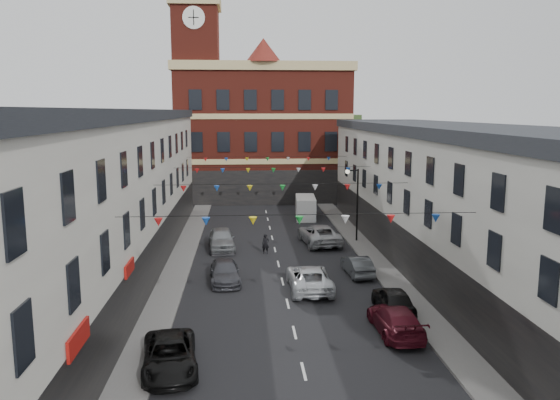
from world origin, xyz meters
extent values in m
plane|color=black|center=(0.00, 0.00, 0.00)|extent=(160.00, 160.00, 0.00)
cube|color=#605E5B|center=(-6.90, 2.00, 0.07)|extent=(1.80, 64.00, 0.15)
cube|color=#605E5B|center=(6.90, 2.00, 0.07)|extent=(1.80, 64.00, 0.15)
cube|color=beige|center=(-11.80, 1.00, 5.00)|extent=(8.00, 56.00, 10.00)
cube|color=black|center=(-11.80, 1.00, 10.35)|extent=(8.40, 56.00, 0.70)
cube|color=black|center=(-7.75, 1.00, 1.60)|extent=(0.12, 56.00, 3.20)
cube|color=beige|center=(11.80, 1.00, 4.50)|extent=(8.00, 56.00, 9.00)
cube|color=black|center=(11.80, 1.00, 9.35)|extent=(8.40, 56.00, 0.70)
cube|color=black|center=(7.75, 1.00, 1.60)|extent=(0.12, 56.00, 3.20)
cube|color=maroon|center=(0.00, 38.00, 7.50)|extent=(20.00, 12.00, 15.00)
cube|color=tan|center=(0.00, 38.00, 15.50)|extent=(20.60, 12.60, 1.00)
cone|color=maroon|center=(0.00, 33.00, 17.20)|extent=(4.00, 4.00, 2.60)
cube|color=maroon|center=(-7.50, 35.00, 12.00)|extent=(5.00, 5.00, 24.00)
cube|color=tan|center=(-7.50, 35.00, 22.50)|extent=(5.60, 5.60, 1.20)
cylinder|color=white|center=(-7.50, 32.45, 20.50)|extent=(2.40, 0.12, 2.40)
cube|color=#2F4C23|center=(-4.00, 62.00, 5.00)|extent=(40.00, 14.00, 10.00)
cylinder|color=black|center=(6.80, 14.00, 3.00)|extent=(0.14, 0.14, 6.00)
cylinder|color=black|center=(6.40, 14.00, 5.90)|extent=(0.90, 0.10, 0.10)
sphere|color=beige|center=(5.95, 14.00, 5.80)|extent=(0.36, 0.36, 0.36)
imported|color=black|center=(-5.50, -7.52, 0.66)|extent=(2.77, 4.97, 1.31)
imported|color=#414248|center=(-3.60, 4.20, 0.65)|extent=(2.18, 4.59, 1.29)
imported|color=gray|center=(-4.11, 12.47, 0.83)|extent=(2.32, 4.98, 1.65)
imported|color=#55111D|center=(4.84, -4.43, 0.68)|extent=(2.04, 4.76, 1.37)
imported|color=black|center=(5.50, -1.65, 0.70)|extent=(1.67, 4.10, 1.39)
imported|color=#484C50|center=(4.99, 5.09, 0.64)|extent=(1.60, 3.97, 1.28)
imported|color=#B5B6BA|center=(3.68, 13.61, 0.80)|extent=(3.26, 5.99, 1.59)
imported|color=silver|center=(1.49, 2.32, 0.74)|extent=(2.49, 5.32, 1.47)
cube|color=white|center=(3.80, 24.42, 1.07)|extent=(2.20, 4.96, 2.14)
imported|color=black|center=(-0.77, 10.80, 0.75)|extent=(0.59, 0.42, 1.51)
camera|label=1|loc=(-2.41, -28.90, 10.61)|focal=35.00mm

